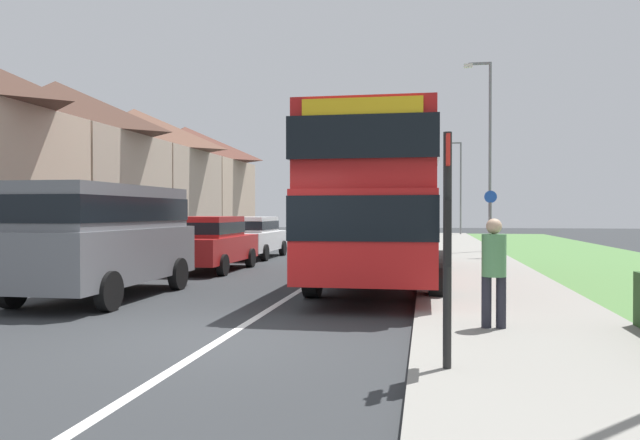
% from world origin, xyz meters
% --- Properties ---
extents(ground_plane, '(120.00, 120.00, 0.00)m').
position_xyz_m(ground_plane, '(0.00, 0.00, 0.00)').
color(ground_plane, '#2D3033').
extents(lane_marking_centre, '(0.14, 60.00, 0.01)m').
position_xyz_m(lane_marking_centre, '(0.00, 8.00, 0.00)').
color(lane_marking_centre, silver).
rests_on(lane_marking_centre, ground_plane).
extents(pavement_near_side, '(3.20, 68.00, 0.12)m').
position_xyz_m(pavement_near_side, '(4.20, 6.00, 0.06)').
color(pavement_near_side, gray).
rests_on(pavement_near_side, ground_plane).
extents(double_decker_bus, '(2.80, 10.41, 3.70)m').
position_xyz_m(double_decker_bus, '(1.73, 7.04, 2.14)').
color(double_decker_bus, red).
rests_on(double_decker_bus, ground_plane).
extents(parked_van_grey, '(2.11, 4.93, 2.29)m').
position_xyz_m(parked_van_grey, '(-3.70, 3.37, 1.36)').
color(parked_van_grey, slate).
rests_on(parked_van_grey, ground_plane).
extents(parked_car_red, '(1.88, 4.32, 1.62)m').
position_xyz_m(parked_car_red, '(-3.56, 9.14, 0.89)').
color(parked_car_red, '#B21E1E').
rests_on(parked_car_red, ground_plane).
extents(parked_car_white, '(1.89, 4.51, 1.57)m').
position_xyz_m(parked_car_white, '(-3.75, 14.31, 0.87)').
color(parked_car_white, silver).
rests_on(parked_car_white, ground_plane).
extents(pedestrian_at_stop, '(0.34, 0.34, 1.67)m').
position_xyz_m(pedestrian_at_stop, '(3.73, 0.79, 0.98)').
color(pedestrian_at_stop, '#23232D').
rests_on(pedestrian_at_stop, ground_plane).
extents(bus_stop_sign, '(0.09, 0.52, 2.60)m').
position_xyz_m(bus_stop_sign, '(3.00, -1.57, 1.54)').
color(bus_stop_sign, black).
rests_on(bus_stop_sign, ground_plane).
extents(cycle_route_sign, '(0.44, 0.08, 2.52)m').
position_xyz_m(cycle_route_sign, '(5.05, 14.41, 1.43)').
color(cycle_route_sign, slate).
rests_on(cycle_route_sign, ground_plane).
extents(street_lamp_mid, '(1.14, 0.20, 8.02)m').
position_xyz_m(street_lamp_mid, '(5.31, 18.23, 4.56)').
color(street_lamp_mid, slate).
rests_on(street_lamp_mid, ground_plane).
extents(street_lamp_far, '(1.14, 0.20, 6.85)m').
position_xyz_m(street_lamp_far, '(5.16, 37.60, 3.97)').
color(street_lamp_far, slate).
rests_on(street_lamp_far, ground_plane).
extents(house_terrace_far_side, '(7.33, 27.51, 7.20)m').
position_xyz_m(house_terrace_far_side, '(-12.43, 18.47, 3.60)').
color(house_terrace_far_side, '#C1A88E').
rests_on(house_terrace_far_side, ground_plane).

